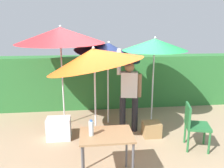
# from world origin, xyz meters

# --- Properties ---
(ground_plane) EXTENTS (24.00, 24.00, 0.00)m
(ground_plane) POSITION_xyz_m (0.00, 0.00, 0.00)
(ground_plane) COLOR #9E8466
(hedge_row) EXTENTS (8.00, 0.70, 1.53)m
(hedge_row) POSITION_xyz_m (0.00, 2.03, 0.76)
(hedge_row) COLOR #2D7033
(hedge_row) RESTS_ON ground_plane
(umbrella_rainbow) EXTENTS (1.97, 1.93, 2.16)m
(umbrella_rainbow) POSITION_xyz_m (-0.41, -0.14, 1.76)
(umbrella_rainbow) COLOR silver
(umbrella_rainbow) RESTS_ON ground_plane
(umbrella_orange) EXTENTS (2.02, 2.03, 2.38)m
(umbrella_orange) POSITION_xyz_m (-1.12, 0.75, 2.16)
(umbrella_orange) COLOR silver
(umbrella_orange) RESTS_ON ground_plane
(umbrella_yellow) EXTENTS (1.64, 1.61, 2.19)m
(umbrella_yellow) POSITION_xyz_m (-0.03, 0.76, 1.83)
(umbrella_yellow) COLOR silver
(umbrella_yellow) RESTS_ON ground_plane
(umbrella_navy) EXTENTS (1.53, 1.53, 2.12)m
(umbrella_navy) POSITION_xyz_m (1.04, 0.62, 1.94)
(umbrella_navy) COLOR silver
(umbrella_navy) RESTS_ON ground_plane
(person_vendor) EXTENTS (0.56, 0.29, 1.88)m
(person_vendor) POSITION_xyz_m (0.37, 0.22, 0.93)
(person_vendor) COLOR black
(person_vendor) RESTS_ON ground_plane
(chair_plastic) EXTENTS (0.54, 0.54, 0.89)m
(chair_plastic) POSITION_xyz_m (1.48, -0.70, 0.51)
(chair_plastic) COLOR #236633
(chair_plastic) RESTS_ON ground_plane
(cooler_box) EXTENTS (0.50, 0.35, 0.47)m
(cooler_box) POSITION_xyz_m (-1.18, -0.01, 0.23)
(cooler_box) COLOR silver
(cooler_box) RESTS_ON ground_plane
(crate_cardboard) EXTENTS (0.38, 0.32, 0.32)m
(crate_cardboard) POSITION_xyz_m (0.82, -0.12, 0.16)
(crate_cardboard) COLOR #9E7A4C
(crate_cardboard) RESTS_ON ground_plane
(folding_table) EXTENTS (0.80, 0.60, 0.76)m
(folding_table) POSITION_xyz_m (-0.29, -1.44, 0.66)
(folding_table) COLOR #4C4C51
(folding_table) RESTS_ON ground_plane
(bottle_water) EXTENTS (0.07, 0.07, 0.24)m
(bottle_water) POSITION_xyz_m (-0.51, -1.46, 0.87)
(bottle_water) COLOR silver
(bottle_water) RESTS_ON folding_table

